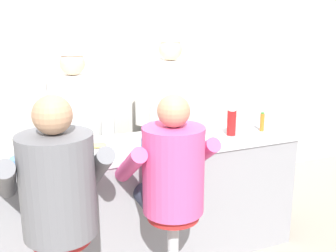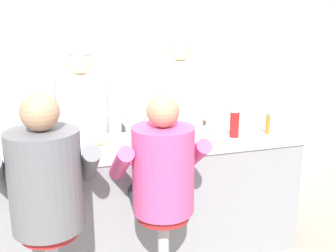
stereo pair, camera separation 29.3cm
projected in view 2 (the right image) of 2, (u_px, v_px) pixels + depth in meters
name	position (u px, v px, depth m)	size (l,w,h in m)	color
wall_back	(120.00, 70.00, 4.02)	(10.00, 0.06, 2.70)	beige
diner_counter	(153.00, 199.00, 3.09)	(2.30, 0.63, 0.95)	gray
ketchup_bottle_red	(235.00, 122.00, 3.05)	(0.07, 0.07, 0.26)	red
mustard_bottle_yellow	(164.00, 130.00, 2.92)	(0.06, 0.06, 0.20)	yellow
hot_sauce_bottle_orange	(268.00, 125.00, 3.15)	(0.03, 0.03, 0.16)	orange
water_pitcher_clear	(217.00, 124.00, 3.08)	(0.15, 0.13, 0.20)	silver
breakfast_plate	(97.00, 145.00, 2.82)	(0.25, 0.25, 0.05)	white
cereal_bowl	(22.00, 156.00, 2.57)	(0.17, 0.17, 0.05)	#4C7FB7
coffee_mug_tan	(40.00, 145.00, 2.75)	(0.14, 0.10, 0.08)	beige
coffee_mug_blue	(146.00, 143.00, 2.80)	(0.14, 0.09, 0.08)	#4C7AB2
cup_stack_steel	(159.00, 112.00, 3.11)	(0.10, 0.10, 0.36)	#B7BABF
napkin_dispenser_chrome	(185.00, 140.00, 2.79)	(0.11, 0.07, 0.12)	silver
diner_seated_grey	(46.00, 186.00, 2.23)	(0.62, 0.61, 1.47)	#B2B5BA
diner_seated_pink	(162.00, 176.00, 2.43)	(0.58, 0.57, 1.42)	#B2B5BA
cook_in_whites_near	(83.00, 126.00, 3.43)	(0.67, 0.43, 1.73)	#232328
cook_in_whites_far	(180.00, 110.00, 3.81)	(0.71, 0.46, 1.82)	#232328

